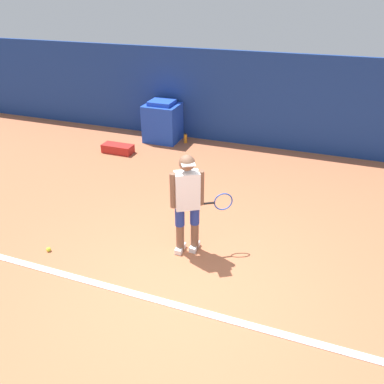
# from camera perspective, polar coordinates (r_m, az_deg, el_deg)

# --- Properties ---
(ground_plane) EXTENTS (24.00, 24.00, 0.00)m
(ground_plane) POSITION_cam_1_polar(r_m,az_deg,el_deg) (5.10, -1.34, -14.58)
(ground_plane) COLOR #B76642
(back_wall) EXTENTS (24.00, 0.10, 2.23)m
(back_wall) POSITION_cam_1_polar(r_m,az_deg,el_deg) (9.27, 11.04, 13.37)
(back_wall) COLOR navy
(back_wall) RESTS_ON ground_plane
(court_baseline) EXTENTS (21.60, 0.10, 0.01)m
(court_baseline) POSITION_cam_1_polar(r_m,az_deg,el_deg) (4.90, -2.67, -16.81)
(court_baseline) COLOR white
(court_baseline) RESTS_ON ground_plane
(tennis_player) EXTENTS (0.79, 0.54, 1.55)m
(tennis_player) POSITION_cam_1_polar(r_m,az_deg,el_deg) (5.27, -0.63, -1.34)
(tennis_player) COLOR brown
(tennis_player) RESTS_ON ground_plane
(tennis_ball) EXTENTS (0.07, 0.07, 0.07)m
(tennis_ball) POSITION_cam_1_polar(r_m,az_deg,el_deg) (6.09, -21.01, -8.16)
(tennis_ball) COLOR #D1E533
(tennis_ball) RESTS_ON ground_plane
(covered_chair) EXTENTS (0.85, 0.76, 1.04)m
(covered_chair) POSITION_cam_1_polar(r_m,az_deg,el_deg) (9.69, -4.50, 10.62)
(covered_chair) COLOR blue
(covered_chair) RESTS_ON ground_plane
(equipment_bag) EXTENTS (0.74, 0.32, 0.20)m
(equipment_bag) POSITION_cam_1_polar(r_m,az_deg,el_deg) (9.19, -11.23, 6.50)
(equipment_bag) COLOR #B2231E
(equipment_bag) RESTS_ON ground_plane
(water_bottle) EXTENTS (0.09, 0.09, 0.25)m
(water_bottle) POSITION_cam_1_polar(r_m,az_deg,el_deg) (9.61, -1.01, 8.18)
(water_bottle) COLOR orange
(water_bottle) RESTS_ON ground_plane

